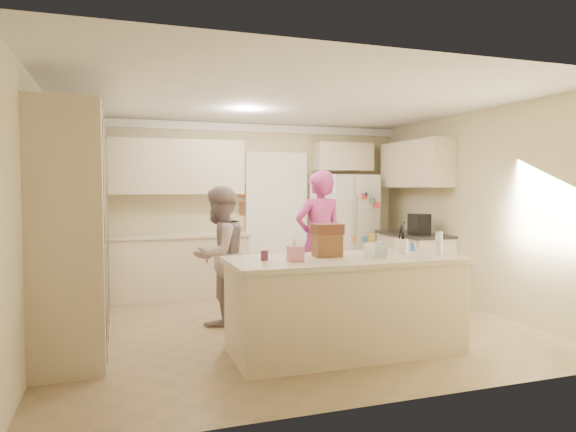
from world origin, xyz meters
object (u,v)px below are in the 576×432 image
object	(u,v)px
dollhouse_body	(327,245)
refrigerator	(345,231)
tissue_box	(295,254)
utensil_crock	(402,247)
island_base	(345,307)
coffee_maker	(419,224)
teen_girl	(319,240)
teen_boy	(219,255)

from	to	relation	value
dollhouse_body	refrigerator	bearing A→B (deg)	62.22
refrigerator	tissue_box	bearing A→B (deg)	-135.17
refrigerator	dollhouse_body	size ratio (longest dim) A/B	6.92
refrigerator	utensil_crock	distance (m)	3.12
refrigerator	island_base	world-z (taller)	refrigerator
utensil_crock	coffee_maker	bearing A→B (deg)	52.88
island_base	tissue_box	bearing A→B (deg)	-169.70
teen_girl	refrigerator	bearing A→B (deg)	-130.81
island_base	teen_boy	xyz separation A→B (m)	(-0.96, 1.41, 0.37)
dollhouse_body	teen_boy	size ratio (longest dim) A/B	0.16
dollhouse_body	utensil_crock	bearing A→B (deg)	-3.58
teen_boy	teen_girl	distance (m)	1.40
coffee_maker	teen_boy	world-z (taller)	teen_boy
teen_girl	coffee_maker	bearing A→B (deg)	-177.34
tissue_box	utensil_crock	bearing A→B (deg)	7.13
utensil_crock	teen_girl	bearing A→B (deg)	98.51
coffee_maker	island_base	world-z (taller)	coffee_maker
island_base	teen_girl	size ratio (longest dim) A/B	1.21
refrigerator	coffee_maker	bearing A→B (deg)	-75.17
island_base	refrigerator	bearing A→B (deg)	65.26
refrigerator	coffee_maker	size ratio (longest dim) A/B	6.00
teen_girl	utensil_crock	bearing A→B (deg)	93.76
refrigerator	teen_boy	xyz separation A→B (m)	(-2.38, -1.67, -0.09)
teen_boy	teen_girl	world-z (taller)	teen_girl
refrigerator	teen_girl	world-z (taller)	teen_girl
tissue_box	dollhouse_body	bearing A→B (deg)	26.57
utensil_crock	teen_boy	world-z (taller)	teen_boy
teen_boy	island_base	bearing A→B (deg)	84.69
coffee_maker	tissue_box	xyz separation A→B (m)	(-2.60, -2.00, -0.07)
island_base	teen_girl	xyz separation A→B (m)	(0.41, 1.69, 0.47)
utensil_crock	teen_girl	size ratio (longest dim) A/B	0.08
island_base	dollhouse_body	xyz separation A→B (m)	(-0.15, 0.10, 0.60)
utensil_crock	island_base	bearing A→B (deg)	-175.60
island_base	teen_girl	bearing A→B (deg)	76.48
coffee_maker	refrigerator	bearing A→B (deg)	118.23
utensil_crock	teen_girl	distance (m)	1.66
dollhouse_body	teen_girl	world-z (taller)	teen_girl
refrigerator	teen_boy	size ratio (longest dim) A/B	1.11
utensil_crock	refrigerator	bearing A→B (deg)	75.76
refrigerator	coffee_maker	distance (m)	1.35
tissue_box	island_base	bearing A→B (deg)	10.30
coffee_maker	utensil_crock	distance (m)	2.32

